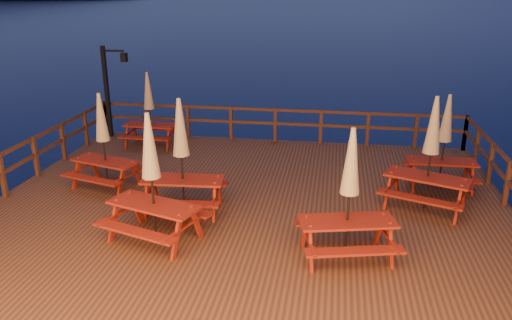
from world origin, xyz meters
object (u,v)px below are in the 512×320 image
object	(u,v)px
picnic_table_2	(349,192)
picnic_table_0	(444,140)
picnic_table_1	(103,140)
lamp_post	(111,83)

from	to	relation	value
picnic_table_2	picnic_table_0	bearing A→B (deg)	44.62
picnic_table_1	picnic_table_0	bearing A→B (deg)	25.65
lamp_post	picnic_table_0	world-z (taller)	lamp_post
picnic_table_0	picnic_table_2	size ratio (longest dim) A/B	0.95
lamp_post	picnic_table_0	bearing A→B (deg)	-16.43
lamp_post	picnic_table_2	size ratio (longest dim) A/B	1.19
picnic_table_1	picnic_table_2	size ratio (longest dim) A/B	0.96
lamp_post	picnic_table_0	distance (m)	10.39
lamp_post	picnic_table_1	distance (m)	4.63
picnic_table_1	picnic_table_2	world-z (taller)	picnic_table_2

